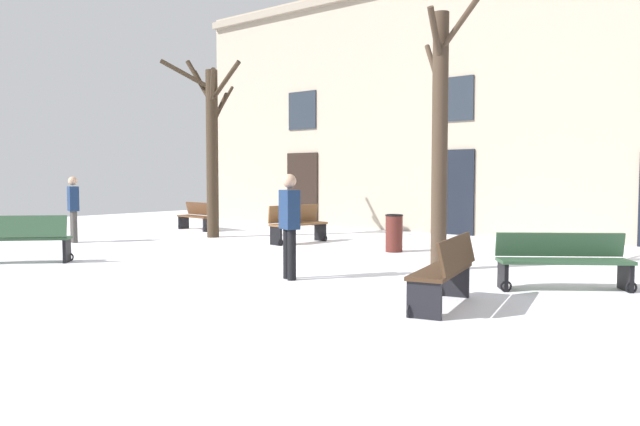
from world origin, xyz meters
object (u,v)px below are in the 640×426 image
Objects in this scene: person_near_bench at (73,206)px; person_strolling at (289,221)px; tree_center at (440,132)px; bench_far_corner at (297,223)px; bench_by_litter_bin at (197,216)px; litter_bin at (394,233)px; tree_foreground at (211,140)px; bench_near_center_tree at (445,271)px; bench_back_to_back_left at (26,238)px; bench_back_to_back_right at (563,260)px.

person_near_bench is 0.97× the size of person_strolling.
tree_center is at bearing 84.19° from person_strolling.
bench_far_corner is 1.04× the size of bench_by_litter_bin.
litter_bin is 0.50× the size of bench_far_corner.
tree_foreground is 7.74m from tree_center.
bench_near_center_tree is at bearing 13.41° from person_near_bench.
bench_far_corner reaches higher than bench_by_litter_bin.
bench_near_center_tree is at bearing -117.16° from bench_far_corner.
tree_foreground is at bearing -125.28° from bench_back_to_back_left.
bench_back_to_back_left reaches higher than bench_near_center_tree.
litter_bin is 0.45× the size of bench_back_to_back_right.
bench_far_corner is 4.85m from bench_by_litter_bin.
person_strolling is (3.43, -4.16, 0.46)m from bench_far_corner.
tree_foreground is 6.04m from litter_bin.
person_strolling is (6.18, -3.79, -1.71)m from tree_foreground.
person_near_bench is at bearing -118.76° from tree_foreground.
person_strolling reaches higher than bench_near_center_tree.
bench_back_to_back_right is 11.66m from person_near_bench.
bench_near_center_tree is 8.21m from bench_back_to_back_left.
person_strolling reaches higher than bench_back_to_back_right.
tree_center is at bearing -7.22° from bench_by_litter_bin.
tree_foreground reaches higher than person_strolling.
tree_foreground is 2.92× the size of bench_far_corner.
bench_back_to_back_left is at bearing 166.72° from bench_back_to_back_right.
tree_center is 2.99× the size of bench_by_litter_bin.
litter_bin is 0.52× the size of bench_by_litter_bin.
person_near_bench reaches higher than bench_back_to_back_left.
bench_back_to_back_left is (-8.08, -1.46, 0.01)m from bench_near_center_tree.
litter_bin is 4.19m from person_strolling.
tree_center is 2.88× the size of person_near_bench.
person_near_bench is (-9.30, -1.68, -1.52)m from tree_center.
person_near_bench is (-7.30, -3.41, 0.50)m from litter_bin.
tree_foreground is at bearing 80.16° from person_near_bench.
bench_by_litter_bin is (-11.15, 5.29, -0.03)m from bench_near_center_tree.
person_near_bench is at bearing -88.30° from bench_back_to_back_left.
bench_back_to_back_left reaches higher than litter_bin.
tree_foreground reaches higher than litter_bin.
bench_back_to_back_right is at bearing 51.77° from person_strolling.
litter_bin is at bearing 1.47° from bench_by_litter_bin.
bench_far_corner is at bearing 126.45° from bench_back_to_back_right.
bench_back_to_back_right is at bearing -12.72° from tree_center.
tree_center is at bearing 131.53° from bench_back_to_back_right.
tree_center is 5.77× the size of litter_bin.
tree_foreground is at bearing 133.26° from bench_back_to_back_right.
bench_near_center_tree is 12.35m from bench_by_litter_bin.
tree_center reaches higher than bench_near_center_tree.
bench_back_to_back_right is 1.14× the size of bench_by_litter_bin.
bench_back_to_back_left is at bearing -92.57° from bench_near_center_tree.
bench_back_to_back_left reaches higher than bench_by_litter_bin.
tree_center is at bearing -10.47° from tree_foreground.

